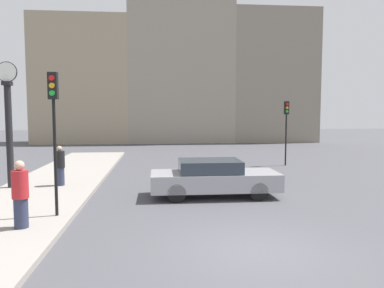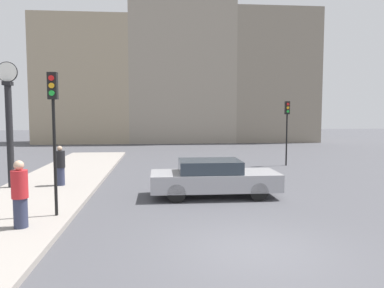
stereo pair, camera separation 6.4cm
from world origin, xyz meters
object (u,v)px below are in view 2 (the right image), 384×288
Objects in this scene: pedestrian_black_jacket at (60,166)px; sedan_car at (213,178)px; traffic_light_near at (53,114)px; street_clock at (9,124)px; traffic_light_far at (287,120)px; pedestrian_red_top at (20,195)px.

sedan_car is at bearing -17.46° from pedestrian_black_jacket.
street_clock is (-2.90, 4.38, -0.38)m from traffic_light_near.
street_clock is at bearing 123.51° from traffic_light_near.
traffic_light_near reaches higher than traffic_light_far.
traffic_light_far is at bearing 44.82° from traffic_light_near.
pedestrian_black_jacket is at bearing -153.25° from traffic_light_far.
traffic_light_far is 13.03m from pedestrian_black_jacket.
pedestrian_red_top is at bearing -133.90° from traffic_light_far.
street_clock is (-13.38, -6.03, -0.01)m from traffic_light_far.
traffic_light_near is 5.27m from street_clock.
pedestrian_red_top is at bearing -118.73° from traffic_light_near.
traffic_light_near is 0.83× the size of street_clock.
traffic_light_far is 2.15× the size of pedestrian_red_top.
traffic_light_far reaches higher than sedan_car.
traffic_light_near is at bearing -151.61° from sedan_car.
traffic_light_far is at bearing 46.10° from pedestrian_red_top.
street_clock is at bearing 112.73° from pedestrian_red_top.
sedan_car is 2.91× the size of pedestrian_black_jacket.
pedestrian_red_top is (-11.08, -11.51, -1.69)m from traffic_light_far.
pedestrian_red_top reaches higher than sedan_car.
sedan_car is 8.32m from street_clock.
traffic_light_near is at bearing -77.14° from pedestrian_black_jacket.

